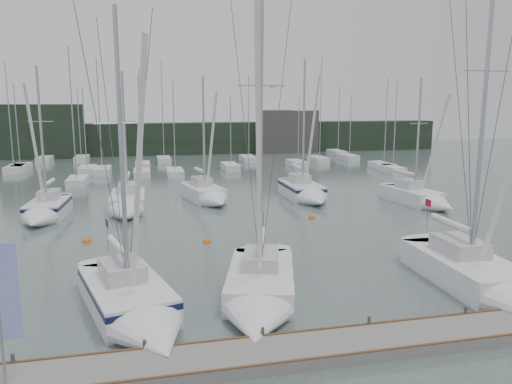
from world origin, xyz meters
TOP-DOWN VIEW (x-y plane):
  - ground at (0.00, 0.00)m, footprint 160.00×160.00m
  - dock at (0.00, -5.00)m, footprint 24.00×2.00m
  - far_treeline at (0.00, 62.00)m, footprint 90.00×4.00m
  - far_building_left at (-20.00, 60.00)m, footprint 12.00×3.00m
  - far_building_right at (18.00, 60.00)m, footprint 10.00×3.00m
  - mast_forest at (0.91, 44.14)m, footprint 46.96×25.73m
  - sailboat_near_left at (-6.27, -1.17)m, footprint 4.92×8.90m
  - sailboat_near_center at (-1.37, -0.90)m, footprint 5.13×9.23m
  - sailboat_near_right at (8.75, -2.05)m, footprint 3.43×10.07m
  - sailboat_mid_a at (-12.77, 17.78)m, footprint 2.96×7.30m
  - sailboat_mid_b at (-7.00, 18.77)m, footprint 2.76×8.40m
  - sailboat_mid_c at (-0.42, 21.24)m, footprint 3.85×7.28m
  - sailboat_mid_d at (7.95, 20.46)m, footprint 2.80×8.24m
  - sailboat_mid_e at (16.37, 15.91)m, footprint 3.38×7.92m
  - buoy_a at (-2.14, 9.46)m, footprint 0.53×0.53m
  - buoy_b at (6.17, 14.00)m, footprint 0.54×0.54m
  - buoy_c at (-9.26, 11.14)m, footprint 0.56×0.56m
  - dock_banner at (-9.73, -5.23)m, footprint 0.65×0.08m
  - seagull at (-0.17, 1.66)m, footprint 0.92×0.45m

SIDE VIEW (x-z plane):
  - ground at x=0.00m, z-range 0.00..0.00m
  - buoy_a at x=-2.14m, z-range -0.27..0.27m
  - buoy_b at x=6.17m, z-range -0.27..0.27m
  - buoy_c at x=-9.26m, z-range -0.28..0.28m
  - dock at x=0.00m, z-range 0.00..0.40m
  - mast_forest at x=0.91m, z-range -6.95..7.89m
  - sailboat_near_center at x=-1.37m, z-range -7.19..8.21m
  - sailboat_mid_e at x=16.37m, z-range -4.97..6.10m
  - sailboat_near_left at x=-6.27m, z-range -5.85..7.00m
  - sailboat_mid_b at x=-7.00m, z-range -5.16..6.32m
  - sailboat_mid_c at x=-0.42m, z-range -5.02..6.20m
  - sailboat_near_right at x=8.75m, z-range -7.63..8.81m
  - sailboat_mid_a at x=-12.77m, z-range -5.23..6.43m
  - sailboat_mid_d at x=7.95m, z-range -5.77..7.03m
  - far_treeline at x=0.00m, z-range 0.00..5.00m
  - dock_banner at x=-9.73m, z-range 0.79..5.07m
  - far_building_right at x=18.00m, z-range 0.00..7.00m
  - far_building_left at x=-20.00m, z-range 0.00..8.00m
  - seagull at x=-0.17m, z-range 8.96..9.15m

